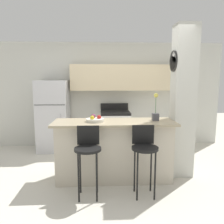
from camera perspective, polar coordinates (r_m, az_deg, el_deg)
The scene contains 10 objects.
ground_plane at distance 3.86m, azimuth 0.54°, elevation -16.95°, with size 14.00×14.00×0.00m, color beige.
wall_back at distance 5.42m, azimuth 0.75°, elevation 6.13°, with size 5.60×0.38×2.55m.
pillar_right at distance 3.88m, azimuth 18.00°, elevation 2.50°, with size 0.38×0.34×2.55m.
counter_bar at distance 3.68m, azimuth 0.55°, elevation -9.92°, with size 1.98×0.65×0.99m.
refrigerator at distance 5.28m, azimuth -15.04°, elevation -0.97°, with size 0.69×0.68×1.64m.
stove_range at distance 5.26m, azimuth 0.82°, elevation -4.67°, with size 0.69×0.64×1.07m.
bar_stool_left at distance 3.12m, azimuth -6.31°, elevation -9.87°, with size 0.38×0.38×1.00m.
bar_stool_right at distance 3.17m, azimuth 8.46°, elevation -9.59°, with size 0.38×0.38×1.00m.
orchid_vase at distance 3.66m, azimuth 11.29°, elevation -0.07°, with size 0.10×0.10×0.45m.
fruit_bowl at distance 3.53m, azimuth -4.49°, elevation -1.95°, with size 0.29×0.29×0.12m.
Camera 1 is at (-0.21, -3.48, 1.66)m, focal length 35.00 mm.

